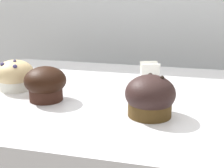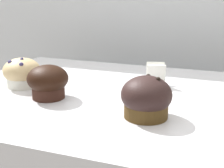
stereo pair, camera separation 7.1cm
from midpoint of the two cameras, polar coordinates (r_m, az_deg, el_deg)
The scene contains 5 objects.
wall_back at distance 1.36m, azimuth 13.38°, elevation 3.91°, with size 3.20×0.10×1.80m, color silver.
muffin_back_left at distance 0.64m, azimuth 9.48°, elevation -2.65°, with size 0.10×0.10×0.09m.
muffin_back_right at distance 0.86m, azimuth -13.89°, elevation 1.96°, with size 0.10×0.10×0.08m.
muffin_front_left at distance 0.76m, azimuth -9.02°, elevation 0.39°, with size 0.10×0.10×0.08m.
price_card at distance 0.87m, azimuth 10.37°, elevation 1.86°, with size 0.06×0.05×0.06m.
Camera 2 is at (0.18, -0.71, 1.19)m, focal length 50.00 mm.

